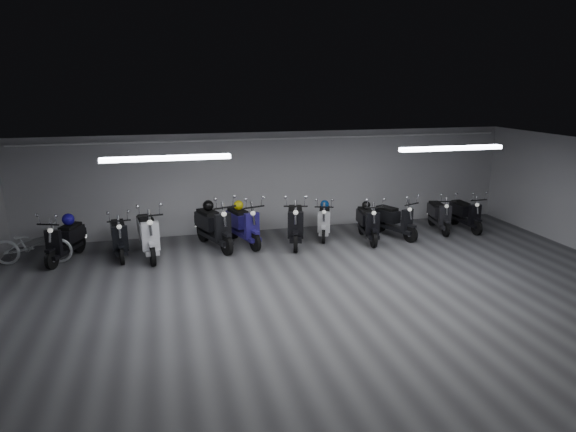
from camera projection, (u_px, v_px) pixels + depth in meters
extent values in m
cube|color=#3E3E41|center=(332.00, 298.00, 9.89)|extent=(14.00, 10.00, 0.01)
cube|color=gray|center=(336.00, 156.00, 9.17)|extent=(14.00, 10.00, 0.01)
cube|color=#A0A0A3|center=(275.00, 182.00, 14.22)|extent=(14.00, 0.01, 2.80)
cube|color=#A0A0A3|center=(505.00, 373.00, 4.84)|extent=(14.00, 0.01, 2.80)
cube|color=white|center=(167.00, 158.00, 9.41)|extent=(2.40, 0.18, 0.08)
cube|color=white|center=(451.00, 148.00, 10.83)|extent=(2.40, 0.18, 0.08)
cylinder|color=white|center=(276.00, 139.00, 13.82)|extent=(13.60, 0.05, 0.05)
imported|color=silver|center=(32.00, 240.00, 11.64)|extent=(1.81, 0.81, 1.14)
sphere|color=#170C8E|center=(68.00, 219.00, 11.98)|extent=(0.29, 0.29, 0.29)
sphere|color=#CBB90B|center=(239.00, 205.00, 13.13)|extent=(0.26, 0.26, 0.26)
sphere|color=navy|center=(325.00, 204.00, 13.80)|extent=(0.24, 0.24, 0.24)
sphere|color=black|center=(366.00, 205.00, 13.50)|extent=(0.23, 0.23, 0.23)
sphere|color=black|center=(208.00, 206.00, 12.83)|extent=(0.28, 0.28, 0.28)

